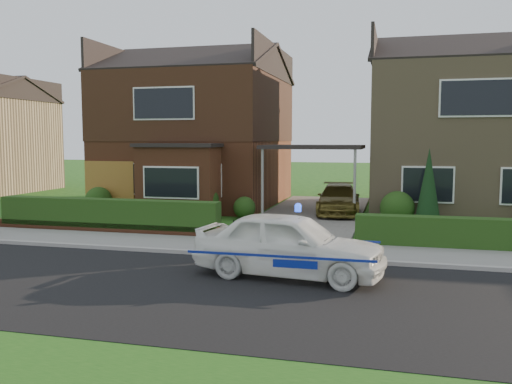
% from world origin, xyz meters
% --- Properties ---
extents(ground, '(120.00, 120.00, 0.00)m').
position_xyz_m(ground, '(0.00, 0.00, 0.00)').
color(ground, '#184A13').
rests_on(ground, ground).
extents(road, '(60.00, 6.00, 0.02)m').
position_xyz_m(road, '(0.00, 0.00, 0.00)').
color(road, black).
rests_on(road, ground).
extents(kerb, '(60.00, 0.16, 0.12)m').
position_xyz_m(kerb, '(0.00, 3.05, 0.06)').
color(kerb, '#9E9993').
rests_on(kerb, ground).
extents(sidewalk, '(60.00, 2.00, 0.10)m').
position_xyz_m(sidewalk, '(0.00, 4.10, 0.05)').
color(sidewalk, slate).
rests_on(sidewalk, ground).
extents(driveway, '(3.80, 12.00, 0.12)m').
position_xyz_m(driveway, '(0.00, 11.00, 0.06)').
color(driveway, '#666059').
rests_on(driveway, ground).
extents(house_left, '(7.50, 9.53, 7.25)m').
position_xyz_m(house_left, '(-5.78, 13.90, 3.81)').
color(house_left, brown).
rests_on(house_left, ground).
extents(house_right, '(7.50, 8.06, 7.25)m').
position_xyz_m(house_right, '(5.80, 13.99, 3.66)').
color(house_right, '#917959').
rests_on(house_right, ground).
extents(carport_link, '(3.80, 3.00, 2.77)m').
position_xyz_m(carport_link, '(0.00, 10.95, 2.66)').
color(carport_link, black).
rests_on(carport_link, ground).
extents(garage_door, '(2.20, 0.10, 2.10)m').
position_xyz_m(garage_door, '(-8.25, 9.96, 1.05)').
color(garage_door, brown).
rests_on(garage_door, ground).
extents(dwarf_wall, '(7.70, 0.25, 0.36)m').
position_xyz_m(dwarf_wall, '(-5.80, 5.30, 0.18)').
color(dwarf_wall, brown).
rests_on(dwarf_wall, ground).
extents(hedge_left, '(7.50, 0.55, 0.90)m').
position_xyz_m(hedge_left, '(-5.80, 5.45, 0.00)').
color(hedge_left, '#1C3C13').
rests_on(hedge_left, ground).
extents(hedge_right, '(7.50, 0.55, 0.80)m').
position_xyz_m(hedge_right, '(5.80, 5.35, 0.00)').
color(hedge_right, '#1C3C13').
rests_on(hedge_right, ground).
extents(shrub_left_far, '(1.08, 1.08, 1.08)m').
position_xyz_m(shrub_left_far, '(-8.50, 9.50, 0.54)').
color(shrub_left_far, '#1C3C13').
rests_on(shrub_left_far, ground).
extents(shrub_left_mid, '(1.32, 1.32, 1.32)m').
position_xyz_m(shrub_left_mid, '(-4.00, 9.30, 0.66)').
color(shrub_left_mid, '#1C3C13').
rests_on(shrub_left_mid, ground).
extents(shrub_left_near, '(0.84, 0.84, 0.84)m').
position_xyz_m(shrub_left_near, '(-2.40, 9.60, 0.42)').
color(shrub_left_near, '#1C3C13').
rests_on(shrub_left_near, ground).
extents(shrub_right_near, '(1.20, 1.20, 1.20)m').
position_xyz_m(shrub_right_near, '(3.20, 9.40, 0.60)').
color(shrub_right_near, '#1C3C13').
rests_on(shrub_right_near, ground).
extents(conifer_a, '(0.90, 0.90, 2.60)m').
position_xyz_m(conifer_a, '(4.20, 9.20, 1.30)').
color(conifer_a, black).
rests_on(conifer_a, ground).
extents(police_car, '(3.83, 4.34, 1.58)m').
position_xyz_m(police_car, '(0.90, 1.45, 0.71)').
color(police_car, white).
rests_on(police_car, ground).
extents(driveway_car, '(1.86, 3.99, 1.13)m').
position_xyz_m(driveway_car, '(1.00, 10.99, 0.68)').
color(driveway_car, brown).
rests_on(driveway_car, driveway).
extents(potted_plant_a, '(0.51, 0.41, 0.84)m').
position_xyz_m(potted_plant_a, '(-9.00, 6.00, 0.42)').
color(potted_plant_a, gray).
rests_on(potted_plant_a, ground).
extents(potted_plant_b, '(0.56, 0.53, 0.79)m').
position_xyz_m(potted_plant_b, '(-2.50, 6.00, 0.40)').
color(potted_plant_b, gray).
rests_on(potted_plant_b, ground).
extents(potted_plant_c, '(0.47, 0.47, 0.75)m').
position_xyz_m(potted_plant_c, '(-3.95, 6.00, 0.37)').
color(potted_plant_c, gray).
rests_on(potted_plant_c, ground).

